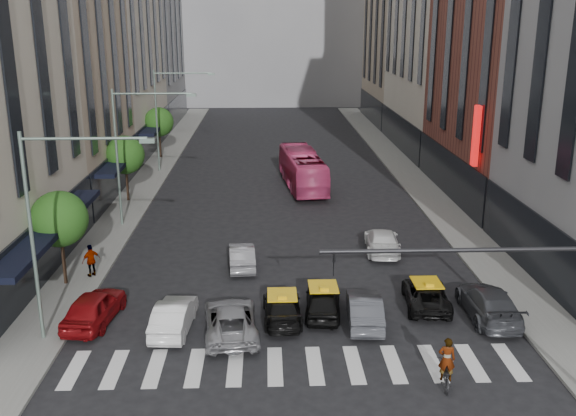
{
  "coord_description": "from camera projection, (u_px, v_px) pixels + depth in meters",
  "views": [
    {
      "loc": [
        -1.28,
        -21.42,
        13.4
      ],
      "look_at": [
        -0.16,
        10.4,
        4.0
      ],
      "focal_mm": 40.0,
      "sensor_mm": 36.0,
      "label": 1
    }
  ],
  "objects": [
    {
      "name": "tree_mid",
      "position": [
        125.0,
        155.0,
        47.85
      ],
      "size": [
        2.88,
        2.88,
        4.95
      ],
      "color": "black",
      "rests_on": "sidewalk_left"
    },
    {
      "name": "tree_near",
      "position": [
        59.0,
        219.0,
        32.52
      ],
      "size": [
        2.88,
        2.88,
        4.95
      ],
      "color": "black",
      "rests_on": "sidewalk_left"
    },
    {
      "name": "taxi_center",
      "position": [
        323.0,
        301.0,
        30.12
      ],
      "size": [
        2.01,
        4.2,
        1.38
      ],
      "primitive_type": "imported",
      "rotation": [
        0.0,
        0.0,
        3.05
      ],
      "color": "black",
      "rests_on": "ground"
    },
    {
      "name": "pedestrian_far",
      "position": [
        91.0,
        260.0,
        34.18
      ],
      "size": [
        1.05,
        1.03,
        1.77
      ],
      "primitive_type": "imported",
      "rotation": [
        0.0,
        0.0,
        3.9
      ],
      "color": "gray",
      "rests_on": "sidewalk_left"
    },
    {
      "name": "motorcycle",
      "position": [
        445.0,
        375.0,
        24.26
      ],
      "size": [
        0.91,
        1.85,
        0.93
      ],
      "primitive_type": "imported",
      "rotation": [
        0.0,
        0.0,
        2.97
      ],
      "color": "black",
      "rests_on": "ground"
    },
    {
      "name": "car_grey_mid",
      "position": [
        364.0,
        309.0,
        29.23
      ],
      "size": [
        1.79,
        4.38,
        1.41
      ],
      "primitive_type": "imported",
      "rotation": [
        0.0,
        0.0,
        3.07
      ],
      "color": "#414349",
      "rests_on": "ground"
    },
    {
      "name": "streetlamp_near",
      "position": [
        52.0,
        210.0,
        26.19
      ],
      "size": [
        5.38,
        0.25,
        9.0
      ],
      "color": "gray",
      "rests_on": "sidewalk_left"
    },
    {
      "name": "building_right_b",
      "position": [
        513.0,
        25.0,
        47.14
      ],
      "size": [
        8.0,
        18.0,
        26.0
      ],
      "primitive_type": "cube",
      "color": "brown",
      "rests_on": "ground"
    },
    {
      "name": "bus",
      "position": [
        302.0,
        169.0,
        52.83
      ],
      "size": [
        3.63,
        11.06,
        3.02
      ],
      "primitive_type": "imported",
      "rotation": [
        0.0,
        0.0,
        3.24
      ],
      "color": "#D23D73",
      "rests_on": "ground"
    },
    {
      "name": "sidewalk_right",
      "position": [
        419.0,
        185.0,
        53.48
      ],
      "size": [
        3.0,
        96.0,
        0.15
      ],
      "primitive_type": "cube",
      "color": "slate",
      "rests_on": "ground"
    },
    {
      "name": "building_left_d",
      "position": [
        141.0,
        6.0,
        81.85
      ],
      "size": [
        8.0,
        18.0,
        30.0
      ],
      "primitive_type": "cube",
      "color": "gray",
      "rests_on": "ground"
    },
    {
      "name": "sidewalk_left",
      "position": [
        142.0,
        188.0,
        52.71
      ],
      "size": [
        3.0,
        96.0,
        0.15
      ],
      "primitive_type": "cube",
      "color": "slate",
      "rests_on": "ground"
    },
    {
      "name": "car_silver",
      "position": [
        231.0,
        320.0,
        28.2
      ],
      "size": [
        2.72,
        5.12,
        1.37
      ],
      "primitive_type": "imported",
      "rotation": [
        0.0,
        0.0,
        3.23
      ],
      "color": "gray",
      "rests_on": "ground"
    },
    {
      "name": "tree_far",
      "position": [
        159.0,
        122.0,
        63.19
      ],
      "size": [
        2.88,
        2.88,
        4.95
      ],
      "color": "black",
      "rests_on": "sidewalk_left"
    },
    {
      "name": "streetlamp_far",
      "position": [
        167.0,
        107.0,
        56.86
      ],
      "size": [
        5.38,
        0.25,
        9.0
      ],
      "color": "gray",
      "rests_on": "sidewalk_left"
    },
    {
      "name": "car_grey_curb",
      "position": [
        489.0,
        303.0,
        29.76
      ],
      "size": [
        2.19,
        5.16,
        1.48
      ],
      "primitive_type": "imported",
      "rotation": [
        0.0,
        0.0,
        3.12
      ],
      "color": "#3C3E43",
      "rests_on": "ground"
    },
    {
      "name": "taxi_left",
      "position": [
        282.0,
        308.0,
        29.56
      ],
      "size": [
        1.83,
        4.31,
        1.24
      ],
      "primitive_type": "imported",
      "rotation": [
        0.0,
        0.0,
        3.16
      ],
      "color": "black",
      "rests_on": "ground"
    },
    {
      "name": "rider",
      "position": [
        448.0,
        343.0,
        23.88
      ],
      "size": [
        0.7,
        0.52,
        1.76
      ],
      "primitive_type": "imported",
      "rotation": [
        0.0,
        0.0,
        2.97
      ],
      "color": "gray",
      "rests_on": "motorcycle"
    },
    {
      "name": "streetlamp_mid",
      "position": [
        131.0,
        140.0,
        41.52
      ],
      "size": [
        5.38,
        0.25,
        9.0
      ],
      "color": "gray",
      "rests_on": "sidewalk_left"
    },
    {
      "name": "taxi_right",
      "position": [
        426.0,
        295.0,
        30.99
      ],
      "size": [
        2.42,
        4.53,
        1.21
      ],
      "primitive_type": "imported",
      "rotation": [
        0.0,
        0.0,
        3.04
      ],
      "color": "black",
      "rests_on": "ground"
    },
    {
      "name": "building_right_d",
      "position": [
        405.0,
        14.0,
        83.28
      ],
      "size": [
        8.0,
        18.0,
        28.0
      ],
      "primitive_type": "cube",
      "color": "tan",
      "rests_on": "ground"
    },
    {
      "name": "car_white_front",
      "position": [
        174.0,
        316.0,
        28.57
      ],
      "size": [
        1.76,
        4.32,
        1.39
      ],
      "primitive_type": "imported",
      "rotation": [
        0.0,
        0.0,
        3.07
      ],
      "color": "silver",
      "rests_on": "ground"
    },
    {
      "name": "ground",
      "position": [
        302.0,
        386.0,
        24.36
      ],
      "size": [
        160.0,
        160.0,
        0.0
      ],
      "primitive_type": "plane",
      "color": "black",
      "rests_on": "ground"
    },
    {
      "name": "liberty_sign",
      "position": [
        476.0,
        136.0,
        42.26
      ],
      "size": [
        0.3,
        0.7,
        4.0
      ],
      "color": "red",
      "rests_on": "ground"
    },
    {
      "name": "car_row2_left",
      "position": [
        242.0,
        256.0,
        35.87
      ],
      "size": [
        1.69,
        4.09,
        1.32
      ],
      "primitive_type": "imported",
      "rotation": [
        0.0,
        0.0,
        3.22
      ],
      "color": "#A0A0A5",
      "rests_on": "ground"
    },
    {
      "name": "car_red",
      "position": [
        94.0,
        307.0,
        29.26
      ],
      "size": [
        2.38,
        4.69,
        1.53
      ],
      "primitive_type": "imported",
      "rotation": [
        0.0,
        0.0,
        3.01
      ],
      "color": "maroon",
      "rests_on": "ground"
    },
    {
      "name": "car_row2_right",
      "position": [
        382.0,
        241.0,
        38.24
      ],
      "size": [
        2.37,
        4.91,
        1.38
      ],
      "primitive_type": "imported",
      "rotation": [
        0.0,
        0.0,
        3.05
      ],
      "color": "white",
      "rests_on": "ground"
    },
    {
      "name": "traffic_signal",
      "position": [
        524.0,
        285.0,
        22.4
      ],
      "size": [
        10.1,
        0.2,
        6.0
      ],
      "color": "black",
      "rests_on": "ground"
    },
    {
      "name": "building_left_b",
      "position": [
        52.0,
        39.0,
        47.23
      ],
      "size": [
        8.0,
        16.0,
        24.0
      ],
      "primitive_type": "cube",
      "color": "tan",
      "rests_on": "ground"
    }
  ]
}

